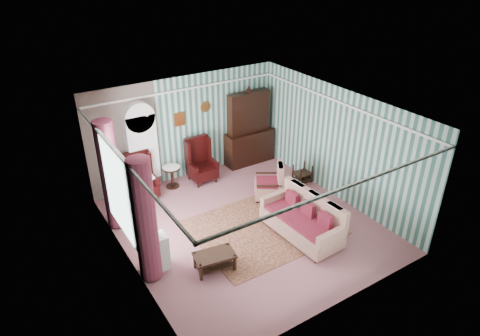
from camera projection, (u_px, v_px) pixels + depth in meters
floor at (246, 225)px, 10.17m from camera, size 6.00×6.00×0.00m
room_shell at (217, 153)px, 9.07m from camera, size 5.53×6.02×2.91m
bookcase at (143, 152)px, 11.12m from camera, size 0.80×0.28×2.24m
dresser_hutch at (249, 126)px, 12.54m from camera, size 1.50×0.56×2.36m
wingback_left at (141, 178)px, 10.95m from camera, size 0.76×0.80×1.25m
wingback_right at (202, 161)px, 11.77m from camera, size 0.76×0.80×1.25m
seated_woman at (141, 179)px, 10.96m from camera, size 0.44×0.40×1.18m
round_side_table at (172, 177)px, 11.64m from camera, size 0.50×0.50×0.60m
nest_table at (302, 173)px, 11.88m from camera, size 0.45×0.38×0.54m
plant_stand at (154, 254)px, 8.62m from camera, size 0.55×0.35×0.80m
rug at (263, 227)px, 10.09m from camera, size 3.20×2.60×0.01m
sofa at (302, 216)px, 9.57m from camera, size 1.05×2.04×1.07m
floral_armchair at (268, 182)px, 11.07m from camera, size 1.13×1.12×0.92m
coffee_table at (215, 262)px, 8.73m from camera, size 0.89×0.62×0.38m
potted_plant_a at (148, 234)px, 8.22m from camera, size 0.44×0.42×0.39m
potted_plant_b at (150, 223)px, 8.44m from camera, size 0.28×0.23×0.50m
potted_plant_c at (146, 230)px, 8.37m from camera, size 0.27×0.27×0.36m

